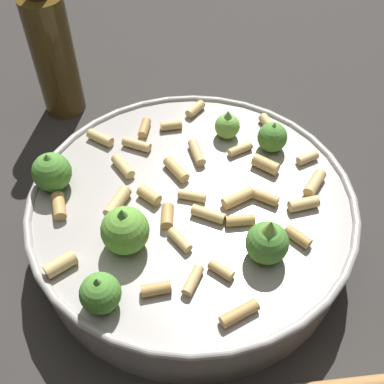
# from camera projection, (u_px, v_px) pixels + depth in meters

# --- Properties ---
(ground_plane) EXTENTS (2.40, 2.40, 0.00)m
(ground_plane) POSITION_uv_depth(u_px,v_px,m) (192.00, 236.00, 0.50)
(ground_plane) COLOR #2D2B28
(cooking_pan) EXTENTS (0.32, 0.32, 0.11)m
(cooking_pan) POSITION_uv_depth(u_px,v_px,m) (191.00, 215.00, 0.48)
(cooking_pan) COLOR #9E9993
(cooking_pan) RESTS_ON ground
(olive_oil_bottle) EXTENTS (0.05, 0.05, 0.21)m
(olive_oil_bottle) POSITION_uv_depth(u_px,v_px,m) (53.00, 53.00, 0.58)
(olive_oil_bottle) COLOR #4C3814
(olive_oil_bottle) RESTS_ON ground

